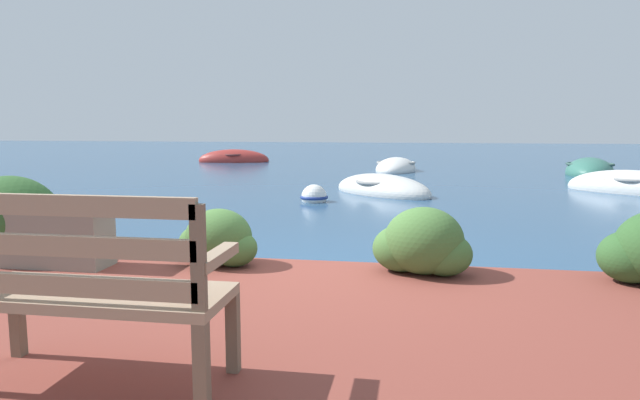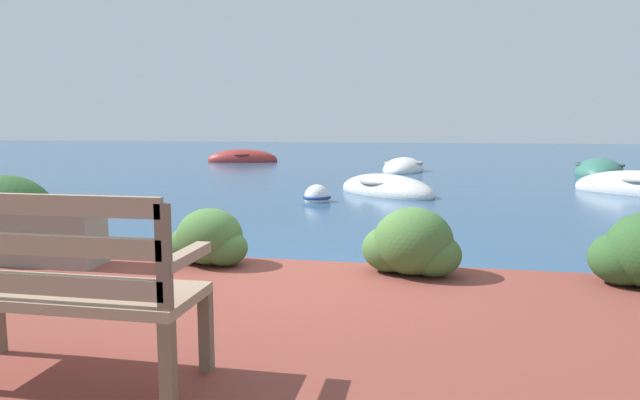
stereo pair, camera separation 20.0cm
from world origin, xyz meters
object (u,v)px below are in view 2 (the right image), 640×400
object	(u,v)px
rowboat_outer	(403,169)
rowboat_distant	(243,160)
rowboat_nearest	(386,191)
mooring_buoy	(317,197)
rowboat_far	(599,173)
park_bench	(62,285)

from	to	relation	value
rowboat_outer	rowboat_distant	size ratio (longest dim) A/B	0.90
rowboat_nearest	rowboat_distant	world-z (taller)	rowboat_distant
rowboat_outer	mooring_buoy	bearing A→B (deg)	176.89
rowboat_far	rowboat_nearest	bearing A→B (deg)	148.77
rowboat_far	rowboat_distant	bearing A→B (deg)	87.73
park_bench	rowboat_far	size ratio (longest dim) A/B	0.46
rowboat_far	rowboat_distant	distance (m)	12.28
rowboat_distant	mooring_buoy	distance (m)	11.60
rowboat_outer	mooring_buoy	size ratio (longest dim) A/B	4.77
rowboat_outer	mooring_buoy	distance (m)	7.41
rowboat_nearest	rowboat_far	xyz separation A→B (m)	(5.61, 5.51, 0.01)
rowboat_nearest	rowboat_distant	bearing A→B (deg)	-12.36
rowboat_far	rowboat_distant	world-z (taller)	rowboat_far
rowboat_nearest	rowboat_distant	distance (m)	10.92
rowboat_outer	rowboat_distant	distance (m)	7.00
park_bench	rowboat_nearest	size ratio (longest dim) A/B	0.48
park_bench	rowboat_distant	bearing A→B (deg)	99.83
park_bench	rowboat_outer	world-z (taller)	park_bench
rowboat_far	rowboat_outer	distance (m)	5.54
park_bench	rowboat_far	distance (m)	16.37
mooring_buoy	park_bench	bearing A→B (deg)	-87.21
rowboat_far	rowboat_outer	world-z (taller)	rowboat_far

